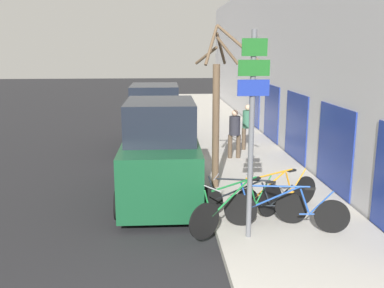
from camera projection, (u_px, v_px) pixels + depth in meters
The scene contains 13 objects.
ground_plane at pixel (163, 152), 15.25m from camera, with size 80.00×80.00×0.00m, color black.
sidewalk_curb at pixel (224, 134), 18.14m from camera, with size 3.20×32.00×0.15m.
building_facade at pixel (267, 59), 17.51m from camera, with size 0.23×32.00×6.50m.
signpost at pixel (252, 125), 7.58m from camera, with size 0.56×0.12×3.78m.
bicycle_0 at pixel (285, 210), 8.30m from camera, with size 2.33×0.75×0.91m.
bicycle_1 at pixel (239, 207), 8.40m from camera, with size 2.09×1.42×0.97m.
bicycle_2 at pixel (249, 201), 8.81m from camera, with size 2.23×0.86×0.88m.
bicycle_3 at pixel (276, 194), 9.23m from camera, with size 2.10×1.07×0.90m.
parked_car_0 at pixel (161, 155), 10.32m from camera, with size 2.01×4.22×2.43m.
parked_car_1 at pixel (155, 119), 15.86m from camera, with size 2.14×4.59×2.34m.
pedestrian_near at pixel (248, 124), 14.89m from camera, with size 0.40×0.35×1.58m.
pedestrian_far at pixel (235, 130), 13.69m from camera, with size 0.41×0.35×1.57m.
street_tree at pixel (217, 111), 10.55m from camera, with size 1.52×1.38×4.03m.
Camera 1 is at (-0.03, -3.66, 3.60)m, focal length 40.00 mm.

